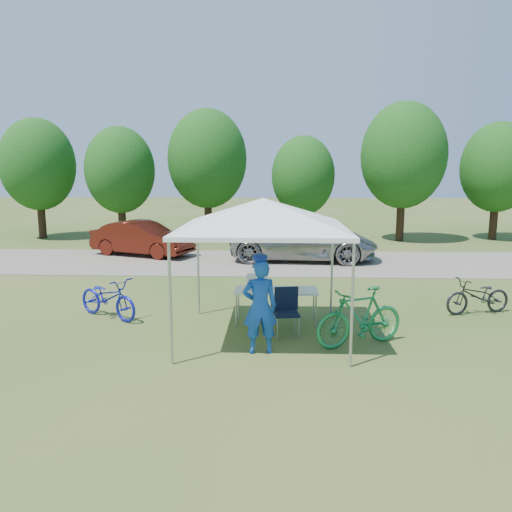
% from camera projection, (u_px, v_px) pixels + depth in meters
% --- Properties ---
extents(ground, '(100.00, 100.00, 0.00)m').
position_uv_depth(ground, '(263.00, 336.00, 9.87)').
color(ground, '#2D5119').
rests_on(ground, ground).
extents(gravel_strip, '(24.00, 5.00, 0.02)m').
position_uv_depth(gravel_strip, '(269.00, 262.00, 17.75)').
color(gravel_strip, gray).
rests_on(gravel_strip, ground).
extents(canopy, '(4.53, 4.53, 3.00)m').
position_uv_depth(canopy, '(263.00, 202.00, 9.42)').
color(canopy, '#A5A5AA').
rests_on(canopy, ground).
extents(treeline, '(24.89, 4.28, 6.30)m').
position_uv_depth(treeline, '(265.00, 164.00, 23.11)').
color(treeline, '#382314').
rests_on(treeline, ground).
extents(folding_table, '(1.76, 0.73, 0.73)m').
position_uv_depth(folding_table, '(276.00, 291.00, 10.68)').
color(folding_table, white).
rests_on(folding_table, ground).
extents(folding_chair, '(0.54, 0.56, 0.94)m').
position_uv_depth(folding_chair, '(286.00, 307.00, 9.94)').
color(folding_chair, black).
rests_on(folding_chair, ground).
extents(cooler, '(0.44, 0.30, 0.32)m').
position_uv_depth(cooler, '(257.00, 282.00, 10.66)').
color(cooler, white).
rests_on(cooler, folding_table).
extents(ice_cream_cup, '(0.08, 0.08, 0.06)m').
position_uv_depth(ice_cream_cup, '(297.00, 289.00, 10.60)').
color(ice_cream_cup, gold).
rests_on(ice_cream_cup, folding_table).
extents(cyclist, '(0.68, 0.51, 1.71)m').
position_uv_depth(cyclist, '(260.00, 307.00, 8.85)').
color(cyclist, '#1649B5').
rests_on(cyclist, ground).
extents(bike_blue, '(1.81, 1.45, 0.92)m').
position_uv_depth(bike_blue, '(108.00, 298.00, 11.03)').
color(bike_blue, '#1219A1').
rests_on(bike_blue, ground).
extents(bike_green, '(1.89, 1.24, 1.11)m').
position_uv_depth(bike_green, '(360.00, 317.00, 9.27)').
color(bike_green, '#1B7D44').
rests_on(bike_green, ground).
extents(bike_dark, '(1.69, 0.97, 0.84)m').
position_uv_depth(bike_dark, '(478.00, 296.00, 11.35)').
color(bike_dark, black).
rests_on(bike_dark, ground).
extents(minivan, '(5.44, 2.75, 1.47)m').
position_uv_depth(minivan, '(303.00, 240.00, 18.11)').
color(minivan, '#9C9D99').
rests_on(minivan, gravel_strip).
extents(sedan, '(4.22, 2.74, 1.31)m').
position_uv_depth(sedan, '(142.00, 238.00, 19.07)').
color(sedan, '#4F160D').
rests_on(sedan, gravel_strip).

